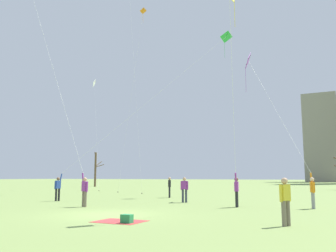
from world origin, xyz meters
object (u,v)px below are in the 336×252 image
object	(u,v)px
distant_kite_high_overhead_white	(94,88)
picnic_spot	(124,220)
kite_flyer_foreground_right_yellow	(236,169)
kite_flyer_midfield_left_purple	(292,149)
bystander_watching_nearby	(170,186)
bare_tree_left_of_center	(96,168)
bystander_far_off_by_trees	(285,199)
kite_flyer_foreground_left_green	(96,153)
distant_kite_low_near_trees_orange	(140,34)
kite_flyer_far_back_red	(63,111)
bystander_strolling_midfield	(184,188)

from	to	relation	value
distant_kite_high_overhead_white	picnic_spot	distance (m)	38.40
kite_flyer_foreground_right_yellow	kite_flyer_midfield_left_purple	world-z (taller)	kite_flyer_midfield_left_purple
bystander_watching_nearby	bare_tree_left_of_center	xyz separation A→B (m)	(-25.13, 23.05, 2.13)
bystander_watching_nearby	picnic_spot	xyz separation A→B (m)	(5.28, -14.68, -0.81)
bystander_far_off_by_trees	bare_tree_left_of_center	bearing A→B (deg)	134.78
kite_flyer_foreground_left_green	distant_kite_high_overhead_white	bearing A→B (deg)	128.80
kite_flyer_foreground_right_yellow	kite_flyer_midfield_left_purple	size ratio (longest dim) A/B	0.93
bystander_watching_nearby	kite_flyer_foreground_right_yellow	bearing A→B (deg)	-43.20
kite_flyer_foreground_right_yellow	bystander_watching_nearby	world-z (taller)	kite_flyer_foreground_right_yellow
kite_flyer_foreground_left_green	distant_kite_high_overhead_white	world-z (taller)	kite_flyer_foreground_left_green
picnic_spot	distant_kite_low_near_trees_orange	bearing A→B (deg)	119.79
bare_tree_left_of_center	distant_kite_low_near_trees_orange	bearing A→B (deg)	-40.87
bare_tree_left_of_center	kite_flyer_midfield_left_purple	bearing A→B (deg)	-37.64
bystander_far_off_by_trees	distant_kite_high_overhead_white	bearing A→B (deg)	137.81
distant_kite_high_overhead_white	distant_kite_low_near_trees_orange	xyz separation A→B (m)	(10.12, -4.82, 4.21)
bystander_far_off_by_trees	picnic_spot	world-z (taller)	bystander_far_off_by_trees
bystander_watching_nearby	kite_flyer_far_back_red	bearing A→B (deg)	-107.84
kite_flyer_far_back_red	bystander_watching_nearby	distance (m)	10.80
kite_flyer_foreground_right_yellow	kite_flyer_foreground_left_green	distance (m)	11.30
bare_tree_left_of_center	kite_flyer_far_back_red	bearing A→B (deg)	-55.48
kite_flyer_far_back_red	bare_tree_left_of_center	xyz separation A→B (m)	(-22.17, 32.23, -2.72)
kite_flyer_foreground_right_yellow	bystander_watching_nearby	bearing A→B (deg)	136.80
kite_flyer_midfield_left_purple	bystander_strolling_midfield	xyz separation A→B (m)	(-6.72, -0.43, -2.35)
kite_flyer_foreground_right_yellow	kite_flyer_midfield_left_purple	xyz separation A→B (m)	(2.60, 2.91, 1.18)
kite_flyer_foreground_left_green	distant_kite_low_near_trees_orange	distance (m)	19.81
bystander_far_off_by_trees	bare_tree_left_of_center	world-z (taller)	bare_tree_left_of_center
kite_flyer_foreground_right_yellow	kite_flyer_far_back_red	size ratio (longest dim) A/B	0.51
kite_flyer_foreground_left_green	bystander_strolling_midfield	xyz separation A→B (m)	(6.91, 0.35, -2.47)
bystander_far_off_by_trees	distant_kite_low_near_trees_orange	distance (m)	32.79
kite_flyer_midfield_left_purple	distant_kite_low_near_trees_orange	size ratio (longest dim) A/B	0.54
kite_flyer_foreground_right_yellow	picnic_spot	xyz separation A→B (m)	(-2.07, -7.78, -1.98)
kite_flyer_far_back_red	bare_tree_left_of_center	world-z (taller)	kite_flyer_far_back_red
kite_flyer_foreground_right_yellow	kite_flyer_midfield_left_purple	bearing A→B (deg)	48.20
kite_flyer_foreground_right_yellow	bare_tree_left_of_center	xyz separation A→B (m)	(-32.48, 29.96, 0.96)
distant_kite_high_overhead_white	bare_tree_left_of_center	xyz separation A→B (m)	(-7.33, 10.28, -10.77)
kite_flyer_far_back_red	distant_kite_high_overhead_white	xyz separation A→B (m)	(-14.84, 21.96, 8.04)
kite_flyer_foreground_right_yellow	kite_flyer_foreground_left_green	bearing A→B (deg)	169.13
kite_flyer_foreground_right_yellow	distant_kite_high_overhead_white	distance (m)	34.02
kite_flyer_midfield_left_purple	bystander_far_off_by_trees	distance (m)	9.43
kite_flyer_foreground_left_green	bystander_far_off_by_trees	size ratio (longest dim) A/B	9.54
bystander_far_off_by_trees	bystander_watching_nearby	bearing A→B (deg)	129.37
kite_flyer_foreground_left_green	distant_kite_low_near_trees_orange	size ratio (longest dim) A/B	0.72
kite_flyer_midfield_left_purple	kite_flyer_far_back_red	bearing A→B (deg)	-158.12
kite_flyer_foreground_left_green	bare_tree_left_of_center	xyz separation A→B (m)	(-21.45, 27.84, -0.34)
distant_kite_high_overhead_white	kite_flyer_far_back_red	bearing A→B (deg)	-55.94
kite_flyer_foreground_left_green	bystander_strolling_midfield	world-z (taller)	kite_flyer_foreground_left_green
bystander_far_off_by_trees	picnic_spot	bearing A→B (deg)	-163.85
bystander_far_off_by_trees	bare_tree_left_of_center	distance (m)	50.98
kite_flyer_far_back_red	picnic_spot	bearing A→B (deg)	-33.75
kite_flyer_foreground_right_yellow	picnic_spot	world-z (taller)	kite_flyer_foreground_right_yellow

